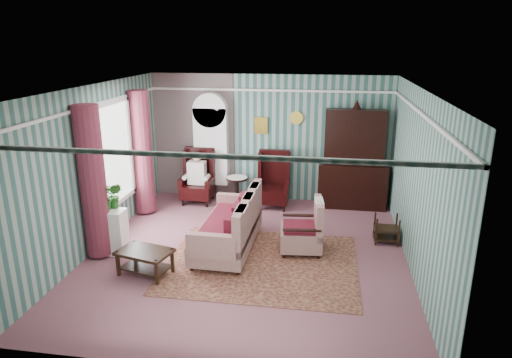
% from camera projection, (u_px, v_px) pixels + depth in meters
% --- Properties ---
extents(floor, '(6.00, 6.00, 0.00)m').
position_uv_depth(floor, '(247.00, 254.00, 8.07)').
color(floor, '#804A58').
rests_on(floor, ground).
extents(room_shell, '(5.53, 6.02, 2.91)m').
position_uv_depth(room_shell, '(213.00, 140.00, 7.74)').
color(room_shell, '#36625B').
rests_on(room_shell, ground).
extents(bookcase, '(0.80, 0.28, 2.24)m').
position_uv_depth(bookcase, '(211.00, 152.00, 10.62)').
color(bookcase, white).
rests_on(bookcase, floor).
extents(dresser_hutch, '(1.50, 0.56, 2.36)m').
position_uv_depth(dresser_hutch, '(354.00, 156.00, 10.01)').
color(dresser_hutch, black).
rests_on(dresser_hutch, floor).
extents(wingback_left, '(0.76, 0.80, 1.25)m').
position_uv_depth(wingback_left, '(197.00, 177.00, 10.44)').
color(wingback_left, black).
rests_on(wingback_left, floor).
extents(wingback_right, '(0.76, 0.80, 1.25)m').
position_uv_depth(wingback_right, '(273.00, 180.00, 10.18)').
color(wingback_right, black).
rests_on(wingback_right, floor).
extents(seated_woman, '(0.44, 0.40, 1.18)m').
position_uv_depth(seated_woman, '(197.00, 178.00, 10.45)').
color(seated_woman, silver).
rests_on(seated_woman, floor).
extents(round_side_table, '(0.50, 0.50, 0.60)m').
position_uv_depth(round_side_table, '(237.00, 190.00, 10.54)').
color(round_side_table, black).
rests_on(round_side_table, floor).
extents(nest_table, '(0.45, 0.38, 0.54)m').
position_uv_depth(nest_table, '(386.00, 229.00, 8.48)').
color(nest_table, black).
rests_on(nest_table, floor).
extents(plant_stand, '(0.55, 0.35, 0.80)m').
position_uv_depth(plant_stand, '(110.00, 232.00, 8.03)').
color(plant_stand, silver).
rests_on(plant_stand, floor).
extents(rug, '(3.20, 2.60, 0.01)m').
position_uv_depth(rug, '(262.00, 263.00, 7.74)').
color(rug, '#461917').
rests_on(rug, floor).
extents(sofa, '(1.12, 2.11, 0.96)m').
position_uv_depth(sofa, '(227.00, 224.00, 8.17)').
color(sofa, beige).
rests_on(sofa, floor).
extents(floral_armchair, '(0.85, 0.87, 1.09)m').
position_uv_depth(floral_armchair, '(301.00, 223.00, 8.04)').
color(floral_armchair, beige).
rests_on(floral_armchair, floor).
extents(coffee_table, '(0.95, 0.73, 0.42)m').
position_uv_depth(coffee_table, '(145.00, 262.00, 7.34)').
color(coffee_table, black).
rests_on(coffee_table, floor).
extents(potted_plant_a, '(0.48, 0.43, 0.47)m').
position_uv_depth(potted_plant_a, '(104.00, 199.00, 7.80)').
color(potted_plant_a, '#27591B').
rests_on(potted_plant_a, plant_stand).
extents(potted_plant_b, '(0.28, 0.24, 0.46)m').
position_uv_depth(potted_plant_b, '(115.00, 196.00, 7.97)').
color(potted_plant_b, '#1F4E18').
rests_on(potted_plant_b, plant_stand).
extents(potted_plant_c, '(0.25, 0.25, 0.41)m').
position_uv_depth(potted_plant_c, '(106.00, 197.00, 7.95)').
color(potted_plant_c, '#1A541A').
rests_on(potted_plant_c, plant_stand).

